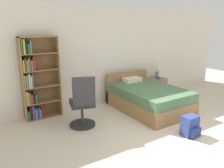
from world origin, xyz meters
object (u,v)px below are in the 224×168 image
(table_lamp, at_px, (158,67))
(water_bottle, at_px, (156,76))
(bookshelf, at_px, (36,80))
(office_chair, at_px, (83,104))
(bed, at_px, (148,98))
(nightstand, at_px, (156,86))
(backpack_blue, at_px, (190,126))

(table_lamp, xyz_separation_m, water_bottle, (-0.15, -0.08, -0.24))
(bookshelf, distance_m, office_chair, 1.26)
(water_bottle, bearing_deg, table_lamp, 28.11)
(bed, xyz_separation_m, office_chair, (-1.85, -0.09, 0.22))
(office_chair, height_order, nightstand, office_chair)
(table_lamp, relative_size, backpack_blue, 1.16)
(nightstand, bearing_deg, backpack_blue, -119.23)
(nightstand, distance_m, table_lamp, 0.62)
(nightstand, relative_size, water_bottle, 2.19)
(bed, bearing_deg, backpack_blue, -98.82)
(bookshelf, bearing_deg, bed, -20.06)
(bookshelf, relative_size, nightstand, 3.52)
(bookshelf, bearing_deg, table_lamp, -2.45)
(bed, bearing_deg, office_chair, -177.33)
(backpack_blue, bearing_deg, nightstand, 60.77)
(bookshelf, height_order, nightstand, bookshelf)
(bed, xyz_separation_m, water_bottle, (0.92, 0.69, 0.34))
(bed, relative_size, nightstand, 3.70)
(table_lamp, bearing_deg, water_bottle, -151.89)
(backpack_blue, bearing_deg, bed, 81.18)
(bed, distance_m, water_bottle, 1.20)
(bookshelf, xyz_separation_m, bed, (2.51, -0.92, -0.60))
(table_lamp, bearing_deg, office_chair, -163.75)
(bed, bearing_deg, nightstand, 36.78)
(water_bottle, bearing_deg, bed, -143.39)
(bed, bearing_deg, bookshelf, 159.94)
(backpack_blue, bearing_deg, table_lamp, 60.29)
(water_bottle, height_order, backpack_blue, water_bottle)
(bookshelf, relative_size, table_lamp, 4.04)
(bed, distance_m, office_chair, 1.86)
(bookshelf, relative_size, bed, 0.95)
(bookshelf, distance_m, bed, 2.74)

